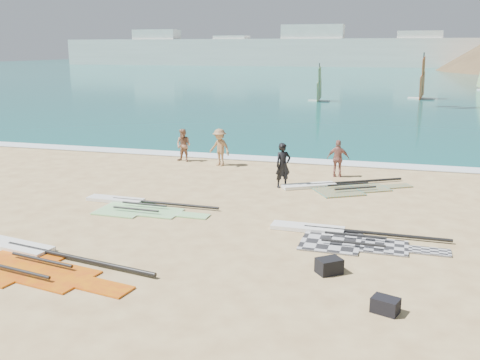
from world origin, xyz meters
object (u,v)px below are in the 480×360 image
(gear_bag_near, at_px, (329,266))
(gear_bag_far, at_px, (385,305))
(rig_orange, at_px, (337,187))
(person_wetsuit, at_px, (283,165))
(beachgoer_left, at_px, (184,145))
(beachgoer_back, at_px, (338,159))
(rig_red, at_px, (31,259))
(rig_grey, at_px, (340,237))
(rig_green, at_px, (134,206))
(beachgoer_mid, at_px, (220,147))

(gear_bag_near, bearing_deg, gear_bag_far, -51.47)
(rig_orange, bearing_deg, person_wetsuit, 160.77)
(beachgoer_left, relative_size, beachgoer_back, 0.99)
(person_wetsuit, bearing_deg, gear_bag_far, -106.33)
(rig_red, height_order, gear_bag_far, gear_bag_far)
(rig_grey, distance_m, beachgoer_back, 7.76)
(rig_grey, xyz_separation_m, beachgoer_back, (-0.83, 7.67, 0.75))
(rig_grey, distance_m, rig_red, 8.51)
(rig_grey, xyz_separation_m, gear_bag_near, (-0.03, -2.58, 0.14))
(gear_bag_far, bearing_deg, rig_grey, 107.25)
(rig_green, bearing_deg, rig_orange, 36.19)
(rig_grey, height_order, person_wetsuit, person_wetsuit)
(rig_grey, bearing_deg, rig_red, -151.21)
(rig_grey, relative_size, beachgoer_back, 3.28)
(rig_green, bearing_deg, person_wetsuit, 44.31)
(beachgoer_left, distance_m, beachgoer_back, 7.63)
(beachgoer_mid, bearing_deg, gear_bag_far, -36.78)
(gear_bag_far, height_order, person_wetsuit, person_wetsuit)
(person_wetsuit, height_order, beachgoer_back, person_wetsuit)
(beachgoer_mid, relative_size, beachgoer_back, 1.09)
(rig_red, distance_m, beachgoer_mid, 12.45)
(rig_grey, xyz_separation_m, beachgoer_left, (-8.36, 8.91, 0.75))
(beachgoer_left, height_order, beachgoer_back, beachgoer_back)
(beachgoer_mid, bearing_deg, beachgoer_back, 14.07)
(person_wetsuit, bearing_deg, beachgoer_mid, 99.67)
(rig_red, distance_m, person_wetsuit, 10.44)
(rig_grey, distance_m, rig_green, 7.29)
(rig_grey, relative_size, beachgoer_mid, 3.01)
(gear_bag_near, distance_m, beachgoer_mid, 12.74)
(gear_bag_near, bearing_deg, rig_green, 151.89)
(rig_green, height_order, rig_orange, rig_orange)
(rig_grey, distance_m, beachgoer_mid, 10.62)
(rig_grey, xyz_separation_m, gear_bag_far, (1.33, -4.28, 0.11))
(gear_bag_far, xyz_separation_m, beachgoer_back, (-2.16, 11.96, 0.64))
(gear_bag_near, xyz_separation_m, gear_bag_far, (1.36, -1.71, -0.02))
(rig_orange, relative_size, gear_bag_far, 9.34)
(gear_bag_near, bearing_deg, rig_red, -169.90)
(rig_green, bearing_deg, rig_red, -92.32)
(rig_green, relative_size, rig_red, 0.84)
(gear_bag_near, relative_size, gear_bag_far, 1.09)
(rig_grey, xyz_separation_m, rig_green, (-7.19, 1.24, -0.00))
(rig_red, bearing_deg, rig_grey, 37.47)
(gear_bag_far, relative_size, person_wetsuit, 0.31)
(gear_bag_near, xyz_separation_m, person_wetsuit, (-2.72, 7.88, 0.70))
(rig_orange, bearing_deg, beachgoer_left, 127.23)
(rig_grey, relative_size, rig_orange, 1.03)
(rig_red, xyz_separation_m, beachgoer_left, (-0.80, 12.83, 0.75))
(beachgoer_left, bearing_deg, rig_orange, -11.89)
(rig_green, xyz_separation_m, rig_orange, (6.54, 4.47, 0.00))
(rig_orange, distance_m, gear_bag_near, 8.32)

